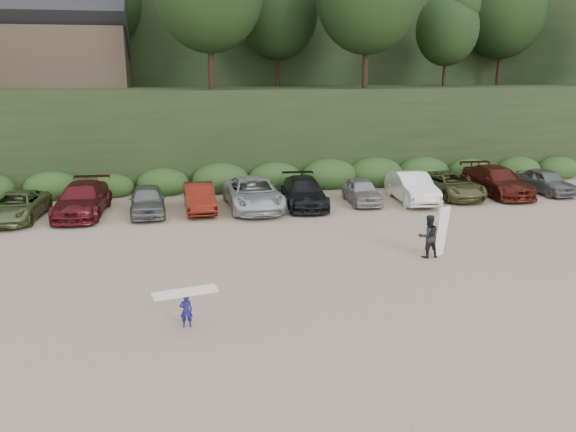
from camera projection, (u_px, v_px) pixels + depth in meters
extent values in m
plane|color=tan|center=(317.00, 269.00, 21.00)|extent=(120.00, 120.00, 0.00)
cube|color=black|center=(244.00, 129.00, 41.10)|extent=(80.00, 14.00, 6.00)
cube|color=black|center=(222.00, 61.00, 56.90)|extent=(90.00, 30.00, 16.00)
ellipsoid|color=black|center=(242.00, 13.00, 39.06)|extent=(66.00, 12.00, 10.00)
cube|color=#2B491E|center=(251.00, 180.00, 34.49)|extent=(46.20, 2.00, 1.20)
cube|color=brown|center=(70.00, 58.00, 39.46)|extent=(8.00, 6.00, 4.00)
imported|color=#546138|center=(16.00, 206.00, 27.63)|extent=(2.63, 5.08, 1.37)
imported|color=#531319|center=(82.00, 199.00, 28.58)|extent=(2.62, 5.72, 1.62)
imported|color=slate|center=(147.00, 200.00, 28.72)|extent=(1.93, 4.41, 1.48)
imported|color=#5F180E|center=(199.00, 198.00, 29.41)|extent=(1.62, 4.36, 1.43)
imported|color=#B9BBC0|center=(253.00, 194.00, 29.86)|extent=(2.89, 5.97, 1.64)
imported|color=black|center=(304.00, 192.00, 30.46)|extent=(2.49, 5.38, 1.52)
imported|color=#9B9A9F|center=(361.00, 191.00, 31.18)|extent=(1.86, 4.11, 1.37)
imported|color=white|center=(412.00, 187.00, 31.45)|extent=(2.11, 5.12, 1.65)
imported|color=brown|center=(450.00, 185.00, 32.64)|extent=(2.77, 5.32, 1.43)
imported|color=#4C1711|center=(497.00, 181.00, 33.20)|extent=(2.36, 5.68, 1.64)
imported|color=slate|center=(546.00, 181.00, 33.65)|extent=(1.89, 4.33, 1.45)
imported|color=navy|center=(186.00, 311.00, 16.17)|extent=(0.38, 0.26, 1.01)
cube|color=white|center=(185.00, 292.00, 16.02)|extent=(1.91, 0.86, 0.07)
imported|color=black|center=(428.00, 236.00, 22.09)|extent=(0.87, 0.70, 1.73)
cube|color=white|center=(441.00, 231.00, 22.19)|extent=(0.64, 0.50, 2.04)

